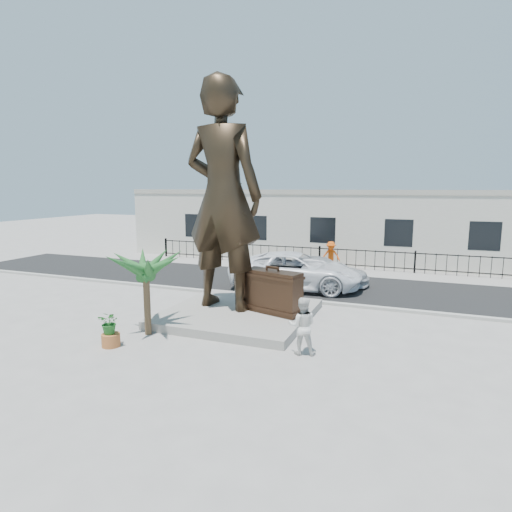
{
  "coord_description": "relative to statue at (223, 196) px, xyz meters",
  "views": [
    {
      "loc": [
        5.7,
        -12.73,
        4.85
      ],
      "look_at": [
        0.0,
        2.0,
        2.3
      ],
      "focal_mm": 30.0,
      "sensor_mm": 36.0,
      "label": 1
    }
  ],
  "objects": [
    {
      "name": "car_silver",
      "position": [
        2.35,
        6.34,
        -3.84
      ],
      "size": [
        4.91,
        2.4,
        1.37
      ],
      "primitive_type": "imported",
      "rotation": [
        0.0,
        0.0,
        1.67
      ],
      "color": "#B6B8BB",
      "rests_on": "street"
    },
    {
      "name": "plinth",
      "position": [
        0.7,
        -0.21,
        -4.39
      ],
      "size": [
        5.2,
        5.2,
        0.3
      ],
      "primitive_type": "cube",
      "color": "gray",
      "rests_on": "ground"
    },
    {
      "name": "street",
      "position": [
        1.2,
        6.29,
        -4.53
      ],
      "size": [
        40.0,
        7.0,
        0.01
      ],
      "primitive_type": "cube",
      "color": "black",
      "rests_on": "ground"
    },
    {
      "name": "ground",
      "position": [
        1.2,
        -1.71,
        -4.54
      ],
      "size": [
        100.0,
        100.0,
        0.0
      ],
      "primitive_type": "plane",
      "color": "#9E9991",
      "rests_on": "ground"
    },
    {
      "name": "suitcase",
      "position": [
        1.98,
        -0.08,
        -3.45
      ],
      "size": [
        2.33,
        1.32,
        1.56
      ],
      "primitive_type": "cube",
      "rotation": [
        0.0,
        0.0,
        -0.29
      ],
      "color": "#332015",
      "rests_on": "plinth"
    },
    {
      "name": "shrub",
      "position": [
        -1.8,
        -4.34,
        -3.77
      ],
      "size": [
        0.73,
        0.66,
        0.72
      ],
      "primitive_type": "imported",
      "rotation": [
        0.0,
        0.0,
        0.16
      ],
      "color": "#1E5E20",
      "rests_on": "planter"
    },
    {
      "name": "car_white",
      "position": [
        1.4,
        5.04,
        -3.65
      ],
      "size": [
        6.56,
        3.57,
        1.74
      ],
      "primitive_type": "imported",
      "rotation": [
        0.0,
        0.0,
        1.68
      ],
      "color": "white",
      "rests_on": "street"
    },
    {
      "name": "tourist",
      "position": [
        3.83,
        -2.79,
        -3.68
      ],
      "size": [
        0.96,
        0.83,
        1.7
      ],
      "primitive_type": "imported",
      "rotation": [
        0.0,
        0.0,
        3.39
      ],
      "color": "silver",
      "rests_on": "ground"
    },
    {
      "name": "building",
      "position": [
        1.2,
        15.29,
        -2.34
      ],
      "size": [
        28.0,
        7.0,
        4.4
      ],
      "primitive_type": "cube",
      "color": "silver",
      "rests_on": "ground"
    },
    {
      "name": "worker",
      "position": [
        2.02,
        10.43,
        -3.68
      ],
      "size": [
        1.13,
        0.71,
        1.67
      ],
      "primitive_type": "imported",
      "rotation": [
        0.0,
        0.0,
        0.09
      ],
      "color": "#DD4D0B",
      "rests_on": "far_sidewalk"
    },
    {
      "name": "curb",
      "position": [
        1.2,
        2.79,
        -4.48
      ],
      "size": [
        40.0,
        0.25,
        0.12
      ],
      "primitive_type": "cube",
      "color": "#A5A399",
      "rests_on": "ground"
    },
    {
      "name": "palm_tree",
      "position": [
        -1.39,
        -3.0,
        -4.54
      ],
      "size": [
        1.8,
        1.8,
        3.2
      ],
      "primitive_type": null,
      "color": "#1C4F20",
      "rests_on": "ground"
    },
    {
      "name": "statue",
      "position": [
        0.0,
        0.0,
        0.0
      ],
      "size": [
        3.27,
        2.32,
        8.47
      ],
      "primitive_type": "imported",
      "rotation": [
        0.0,
        0.0,
        3.04
      ],
      "color": "black",
      "rests_on": "plinth"
    },
    {
      "name": "far_sidewalk",
      "position": [
        1.2,
        10.29,
        -4.53
      ],
      "size": [
        40.0,
        2.5,
        0.02
      ],
      "primitive_type": "cube",
      "color": "#9E9991",
      "rests_on": "ground"
    },
    {
      "name": "planter",
      "position": [
        -1.8,
        -4.34,
        -4.34
      ],
      "size": [
        0.56,
        0.56,
        0.4
      ],
      "primitive_type": "cylinder",
      "color": "#AA5D2D",
      "rests_on": "ground"
    },
    {
      "name": "fence",
      "position": [
        1.2,
        11.09,
        -3.94
      ],
      "size": [
        22.0,
        0.1,
        1.2
      ],
      "primitive_type": "cube",
      "color": "black",
      "rests_on": "ground"
    }
  ]
}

